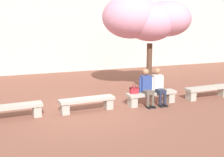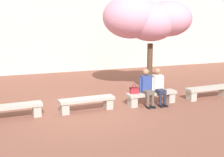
# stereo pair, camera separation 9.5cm
# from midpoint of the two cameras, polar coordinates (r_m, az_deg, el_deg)

# --- Properties ---
(ground_plane) EXTENTS (100.00, 100.00, 0.00)m
(ground_plane) POSITION_cam_midpoint_polar(r_m,az_deg,el_deg) (10.44, -4.33, -5.95)
(ground_plane) COLOR brown
(building_facade) EXTENTS (28.00, 4.00, 7.33)m
(building_facade) POSITION_cam_midpoint_polar(r_m,az_deg,el_deg) (19.09, -12.08, 12.97)
(building_facade) COLOR beige
(building_facade) RESTS_ON ground
(stone_bench_near_west) EXTENTS (1.88, 0.52, 0.45)m
(stone_bench_near_west) POSITION_cam_midpoint_polar(r_m,az_deg,el_deg) (10.03, -17.65, -5.41)
(stone_bench_near_west) COLOR #ADA89E
(stone_bench_near_west) RESTS_ON ground
(stone_bench_center) EXTENTS (1.88, 0.52, 0.45)m
(stone_bench_center) POSITION_cam_midpoint_polar(r_m,az_deg,el_deg) (10.35, -4.35, -4.34)
(stone_bench_center) COLOR #ADA89E
(stone_bench_center) RESTS_ON ground
(stone_bench_near_east) EXTENTS (1.88, 0.52, 0.45)m
(stone_bench_near_east) POSITION_cam_midpoint_polar(r_m,az_deg,el_deg) (11.19, 7.51, -3.19)
(stone_bench_near_east) COLOR #ADA89E
(stone_bench_near_east) RESTS_ON ground
(stone_bench_east_end) EXTENTS (1.88, 0.52, 0.45)m
(stone_bench_east_end) POSITION_cam_midpoint_polar(r_m,az_deg,el_deg) (12.43, 17.36, -2.12)
(stone_bench_east_end) COLOR #ADA89E
(stone_bench_east_end) RESTS_ON ground
(person_seated_left) EXTENTS (0.51, 0.68, 1.29)m
(person_seated_left) POSITION_cam_midpoint_polar(r_m,az_deg,el_deg) (10.95, 6.63, -1.37)
(person_seated_left) COLOR black
(person_seated_left) RESTS_ON ground
(person_seated_right) EXTENTS (0.51, 0.69, 1.29)m
(person_seated_right) POSITION_cam_midpoint_polar(r_m,az_deg,el_deg) (11.15, 8.74, -1.19)
(person_seated_right) COLOR black
(person_seated_right) RESTS_ON ground
(handbag) EXTENTS (0.30, 0.15, 0.34)m
(handbag) POSITION_cam_midpoint_polar(r_m,az_deg,el_deg) (10.85, 4.32, -2.09)
(handbag) COLOR #A3232D
(handbag) RESTS_ON stone_bench_near_east
(cherry_tree_main) EXTENTS (3.54, 2.47, 3.90)m
(cherry_tree_main) POSITION_cam_midpoint_polar(r_m,az_deg,el_deg) (12.66, 6.63, 10.72)
(cherry_tree_main) COLOR #513828
(cherry_tree_main) RESTS_ON ground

